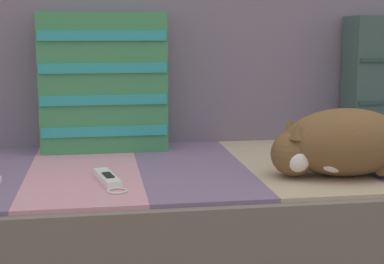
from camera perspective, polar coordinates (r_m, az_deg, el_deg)
name	(u,v)px	position (r m, az deg, el deg)	size (l,w,h in m)	color
couch	(286,217)	(1.79, 9.07, -8.12)	(2.18, 0.87, 0.35)	brown
sofa_backrest	(256,62)	(2.05, 6.22, 6.76)	(2.14, 0.14, 0.52)	slate
throw_pillow_striped	(104,82)	(1.84, -8.58, 4.79)	(0.39, 0.14, 0.42)	#3D8956
sleeping_cat	(339,144)	(1.55, 14.06, -1.16)	(0.40, 0.21, 0.17)	brown
game_remote_near	(108,179)	(1.47, -8.16, -4.52)	(0.08, 0.21, 0.02)	white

